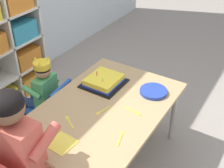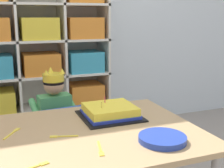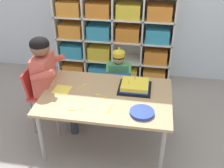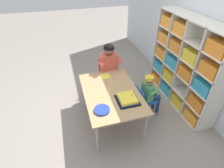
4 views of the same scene
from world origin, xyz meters
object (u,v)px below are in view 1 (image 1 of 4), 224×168
paper_plate_stack (153,91)px  classroom_chair_blue (53,106)px  child_with_crown (42,89)px  fork_scattered_mid_table (121,137)px  activity_table (104,112)px  fork_by_napkin (69,122)px  fork_at_table_front_edge (134,111)px  fork_near_child_seat (102,111)px  adult_helper_seated (25,142)px  birthday_cake_on_tray (104,81)px

paper_plate_stack → classroom_chair_blue: bearing=112.4°
classroom_chair_blue → child_with_crown: size_ratio=0.72×
paper_plate_stack → fork_scattered_mid_table: size_ratio=1.55×
activity_table → paper_plate_stack: bearing=-33.2°
fork_by_napkin → fork_at_table_front_edge: bearing=77.2°
fork_near_child_seat → activity_table: bearing=34.6°
fork_scattered_mid_table → fork_by_napkin: size_ratio=1.08×
classroom_chair_blue → fork_at_table_front_edge: bearing=86.8°
child_with_crown → fork_near_child_seat: size_ratio=6.12×
paper_plate_stack → fork_at_table_front_edge: 0.29m
activity_table → paper_plate_stack: size_ratio=5.76×
adult_helper_seated → paper_plate_stack: bearing=-114.6°
child_with_crown → fork_at_table_front_edge: bearing=87.1°
classroom_chair_blue → adult_helper_seated: size_ratio=0.54×
paper_plate_stack → fork_scattered_mid_table: (-0.56, -0.03, -0.01)m
classroom_chair_blue → fork_near_child_seat: 0.62m
birthday_cake_on_tray → child_with_crown: bearing=115.6°
paper_plate_stack → fork_by_napkin: size_ratio=1.67×
birthday_cake_on_tray → fork_near_child_seat: birthday_cake_on_tray is taller
adult_helper_seated → paper_plate_stack: 1.05m
fork_scattered_mid_table → birthday_cake_on_tray: bearing=-154.7°
activity_table → fork_near_child_seat: bearing=-161.0°
fork_by_napkin → fork_scattered_mid_table: bearing=39.5°
fork_scattered_mid_table → fork_near_child_seat: same height
fork_at_table_front_edge → fork_by_napkin: same height
child_with_crown → birthday_cake_on_tray: 0.55m
paper_plate_stack → fork_at_table_front_edge: size_ratio=1.50×
fork_by_napkin → fork_near_child_seat: (0.21, -0.13, 0.00)m
paper_plate_stack → activity_table: bearing=146.8°
fork_at_table_front_edge → fork_scattered_mid_table: bearing=113.1°
child_with_crown → paper_plate_stack: (0.33, -0.88, 0.10)m
birthday_cake_on_tray → fork_scattered_mid_table: 0.63m
fork_at_table_front_edge → birthday_cake_on_tray: bearing=-14.0°
child_with_crown → birthday_cake_on_tray: child_with_crown is taller
child_with_crown → fork_by_napkin: 0.62m
fork_near_child_seat → paper_plate_stack: bearing=-12.2°
adult_helper_seated → birthday_cake_on_tray: (0.87, 0.01, -0.05)m
birthday_cake_on_tray → adult_helper_seated: bearing=-179.5°
birthday_cake_on_tray → fork_scattered_mid_table: size_ratio=2.32×
classroom_chair_blue → paper_plate_stack: 0.88m
activity_table → fork_at_table_front_edge: (0.07, -0.21, 0.05)m
fork_scattered_mid_table → adult_helper_seated: bearing=-63.8°
child_with_crown → fork_at_table_front_edge: child_with_crown is taller
activity_table → fork_near_child_seat: fork_near_child_seat is taller
activity_table → child_with_crown: size_ratio=1.55×
child_with_crown → fork_by_napkin: size_ratio=6.21×
fork_near_child_seat → classroom_chair_blue: bearing=97.1°
classroom_chair_blue → fork_scattered_mid_table: 0.89m
adult_helper_seated → paper_plate_stack: (0.97, -0.39, -0.07)m
adult_helper_seated → fork_at_table_front_edge: (0.69, -0.37, -0.08)m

